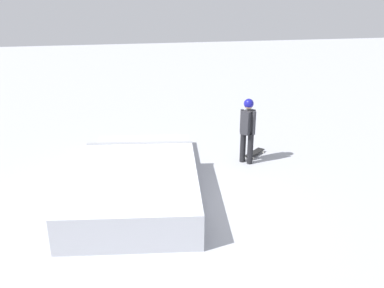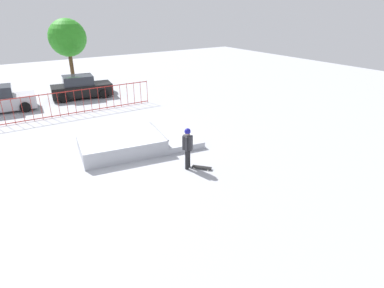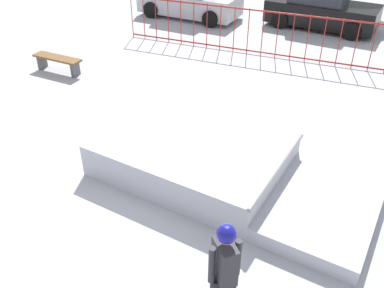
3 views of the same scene
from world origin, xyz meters
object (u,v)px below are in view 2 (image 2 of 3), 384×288
(skater, at_px, (188,145))
(skateboard, at_px, (202,167))
(parked_car_black, at_px, (81,88))
(skate_ramp, at_px, (132,143))
(distant_tree, at_px, (67,38))

(skater, distance_m, skateboard, 1.10)
(parked_car_black, bearing_deg, skate_ramp, -85.86)
(skate_ramp, xyz_separation_m, skater, (1.17, -2.96, 0.69))
(skate_ramp, height_order, parked_car_black, parked_car_black)
(skater, bearing_deg, skate_ramp, -19.67)
(parked_car_black, distance_m, distant_tree, 5.01)
(parked_car_black, bearing_deg, distant_tree, 91.18)
(skateboard, xyz_separation_m, parked_car_black, (-0.91, 13.82, 0.65))
(skater, xyz_separation_m, skateboard, (0.43, -0.40, -0.93))
(skater, distance_m, distant_tree, 17.56)
(skate_ramp, bearing_deg, distant_tree, 94.29)
(skater, relative_size, skateboard, 2.34)
(parked_car_black, bearing_deg, skateboard, -78.36)
(skate_ramp, xyz_separation_m, skateboard, (1.59, -3.36, -0.24))
(skate_ramp, relative_size, parked_car_black, 1.34)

